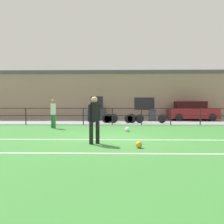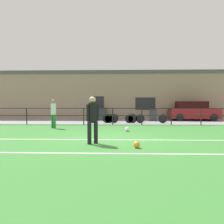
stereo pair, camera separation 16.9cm
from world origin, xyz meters
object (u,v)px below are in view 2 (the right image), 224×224
object	(u,v)px
soccer_ball_spare	(137,145)
bicycle_parked_0	(118,119)
player_goalkeeper	(93,117)
bicycle_parked_2	(121,118)
trash_bin_0	(103,114)
spectator_child	(90,114)
bicycle_parked_3	(103,118)
parked_car_red	(193,111)
bicycle_parked_1	(151,118)
player_striker	(53,112)
soccer_ball_match	(127,129)
trash_bin_1	(153,115)

from	to	relation	value
soccer_ball_spare	bicycle_parked_0	distance (m)	9.19
player_goalkeeper	bicycle_parked_2	xyz separation A→B (m)	(1.06, 8.45, -0.62)
soccer_ball_spare	trash_bin_0	distance (m)	12.52
spectator_child	bicycle_parked_3	size ratio (longest dim) A/B	0.48
player_goalkeeper	spectator_child	distance (m)	9.63
player_goalkeeper	spectator_child	bearing A→B (deg)	67.46
bicycle_parked_2	parked_car_red	bearing A→B (deg)	24.27
bicycle_parked_1	bicycle_parked_2	size ratio (longest dim) A/B	0.95
player_striker	trash_bin_0	distance (m)	7.07
player_goalkeeper	trash_bin_0	xyz separation A→B (m)	(-0.50, 11.63, -0.44)
parked_car_red	bicycle_parked_0	distance (m)	6.98
soccer_ball_match	bicycle_parked_0	distance (m)	4.83
soccer_ball_spare	bicycle_parked_3	bearing A→B (deg)	101.14
player_striker	soccer_ball_spare	distance (m)	7.34
bicycle_parked_3	player_goalkeeper	bearing A→B (deg)	-88.38
trash_bin_1	bicycle_parked_0	bearing A→B (deg)	-145.08
parked_car_red	trash_bin_0	distance (m)	7.73
player_striker	bicycle_parked_3	size ratio (longest dim) A/B	0.76
bicycle_parked_1	trash_bin_1	xyz separation A→B (m)	(0.43, 2.03, 0.15)
player_goalkeeper	trash_bin_0	distance (m)	11.65
parked_car_red	bicycle_parked_1	size ratio (longest dim) A/B	1.77
bicycle_parked_2	trash_bin_0	distance (m)	3.55
soccer_ball_match	trash_bin_0	xyz separation A→B (m)	(-1.87, 7.98, 0.43)
soccer_ball_spare	parked_car_red	size ratio (longest dim) A/B	0.06
player_striker	soccer_ball_spare	xyz separation A→B (m)	(4.51, -5.72, -0.86)
spectator_child	bicycle_parked_2	xyz separation A→B (m)	(2.45, -1.07, -0.27)
soccer_ball_match	bicycle_parked_2	world-z (taller)	bicycle_parked_2
bicycle_parked_0	player_striker	bearing A→B (deg)	-137.72
spectator_child	trash_bin_0	bearing A→B (deg)	-130.87
player_goalkeeper	player_striker	world-z (taller)	player_goalkeeper
spectator_child	trash_bin_1	bearing A→B (deg)	172.50
bicycle_parked_1	player_goalkeeper	bearing A→B (deg)	-111.37
player_goalkeeper	soccer_ball_spare	world-z (taller)	player_goalkeeper
player_striker	trash_bin_1	distance (m)	8.65
soccer_ball_match	bicycle_parked_1	world-z (taller)	bicycle_parked_1
spectator_child	bicycle_parked_2	world-z (taller)	spectator_child
bicycle_parked_2	spectator_child	bearing A→B (deg)	156.31
player_goalkeeper	bicycle_parked_3	size ratio (longest dim) A/B	0.77
bicycle_parked_0	trash_bin_0	bearing A→B (deg)	112.63
player_striker	player_goalkeeper	bearing A→B (deg)	166.78
spectator_child	parked_car_red	distance (m)	8.78
soccer_ball_match	trash_bin_0	size ratio (longest dim) A/B	0.22
bicycle_parked_2	trash_bin_1	bearing A→B (deg)	37.19
soccer_ball_match	trash_bin_1	size ratio (longest dim) A/B	0.25
soccer_ball_spare	bicycle_parked_2	world-z (taller)	bicycle_parked_2
player_striker	bicycle_parked_2	xyz separation A→B (m)	(4.01, 3.43, -0.60)
bicycle_parked_2	bicycle_parked_3	bearing A→B (deg)	180.00
soccer_ball_spare	bicycle_parked_2	bearing A→B (deg)	93.13
soccer_ball_spare	bicycle_parked_1	distance (m)	9.32
soccer_ball_spare	trash_bin_1	size ratio (longest dim) A/B	0.24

